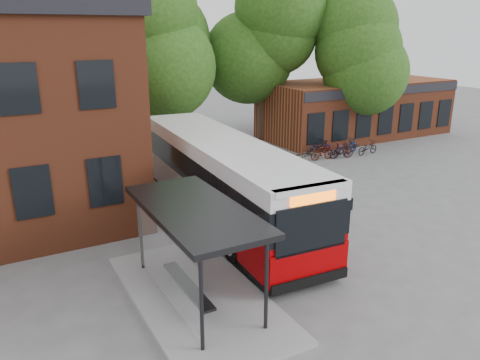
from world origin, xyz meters
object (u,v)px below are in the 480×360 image
bus_shelter (196,253)px  bicycle_0 (307,155)px  bicycle_extra_0 (368,148)px  bicycle_5 (341,150)px  city_bus (222,180)px  bicycle_2 (318,147)px  bicycle_7 (351,145)px  bicycle_1 (322,152)px  bicycle_6 (347,146)px  bicycle_3 (342,151)px  bicycle_4 (320,146)px

bus_shelter → bicycle_0: bus_shelter is taller
bus_shelter → bicycle_0: size_ratio=4.53×
bicycle_extra_0 → bicycle_5: bearing=77.7°
city_bus → bicycle_2: bearing=36.4°
bus_shelter → bicycle_7: bearing=35.1°
bicycle_1 → bicycle_5: (1.31, -0.17, 0.01)m
city_bus → bicycle_1: (9.46, 5.33, -1.21)m
bicycle_6 → bicycle_7: size_ratio=1.19×
bus_shelter → bicycle_1: (12.89, 10.49, -0.98)m
bicycle_3 → bicycle_extra_0: (2.08, -0.04, -0.04)m
city_bus → bicycle_extra_0: city_bus is taller
bicycle_2 → bicycle_1: bearing=148.9°
bicycle_2 → bicycle_3: size_ratio=1.05×
bicycle_4 → bicycle_5: bearing=-165.7°
bus_shelter → bicycle_extra_0: bearing=31.9°
bicycle_2 → bicycle_4: bicycle_2 is taller
bicycle_7 → bicycle_6: bearing=75.7°
bicycle_0 → bicycle_4: 2.42m
bicycle_2 → bicycle_extra_0: bicycle_2 is taller
bicycle_7 → city_bus: bearing=95.4°
bicycle_1 → bicycle_3: size_ratio=0.98×
bicycle_4 → bicycle_6: 1.64m
bicycle_5 → bicycle_0: bearing=86.5°
bus_shelter → bicycle_1: bus_shelter is taller
bicycle_2 → bicycle_extra_0: bearing=-123.8°
bicycle_1 → bicycle_extra_0: 3.36m
bicycle_2 → bicycle_4: 0.51m
bicycle_1 → bicycle_4: size_ratio=1.03×
city_bus → bicycle_1: city_bus is taller
bus_shelter → bicycle_4: bus_shelter is taller
bicycle_2 → bicycle_6: bearing=-116.5°
bicycle_0 → bicycle_1: 1.00m
bicycle_4 → bicycle_3: bearing=-168.2°
bicycle_3 → bicycle_1: bearing=86.3°
bus_shelter → bicycle_5: 17.58m
bicycle_1 → bicycle_3: (1.26, -0.33, 0.01)m
bicycle_2 → bicycle_5: (0.71, -1.35, 0.04)m
bicycle_6 → bicycle_extra_0: bicycle_6 is taller
bicycle_1 → bicycle_6: bearing=-72.7°
bus_shelter → bicycle_2: bearing=40.9°
bus_shelter → bicycle_0: 15.99m
bicycle_4 → bicycle_7: bearing=-113.8°
bicycle_0 → bicycle_5: 2.32m
bicycle_1 → bicycle_2: bicycle_1 is taller
bicycle_4 → bicycle_0: bearing=127.8°
bus_shelter → bicycle_0: (11.89, 10.63, -1.04)m
city_bus → bicycle_2: 12.05m
bicycle_3 → bicycle_4: size_ratio=1.04×
bicycle_7 → bicycle_2: bearing=52.7°
bicycle_4 → bicycle_5: size_ratio=0.95×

